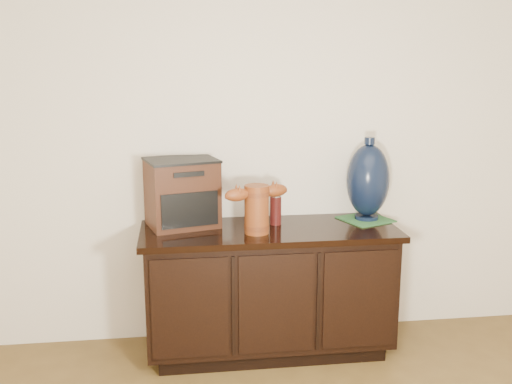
{
  "coord_description": "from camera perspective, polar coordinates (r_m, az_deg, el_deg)",
  "views": [
    {
      "loc": [
        -0.51,
        -1.01,
        1.71
      ],
      "look_at": [
        -0.08,
        2.18,
        0.98
      ],
      "focal_mm": 42.0,
      "sensor_mm": 36.0,
      "label": 1
    }
  ],
  "objects": [
    {
      "name": "green_mat",
      "position": [
        3.64,
        10.39,
        -2.57
      ],
      "size": [
        0.34,
        0.34,
        0.01
      ],
      "primitive_type": "cube",
      "rotation": [
        0.0,
        0.0,
        0.38
      ],
      "color": "#2B602F",
      "rests_on": "sideboard"
    },
    {
      "name": "sideboard",
      "position": [
        3.53,
        1.26,
        -9.22
      ],
      "size": [
        1.46,
        0.56,
        0.75
      ],
      "color": "black",
      "rests_on": "ground"
    },
    {
      "name": "spray_can",
      "position": [
        3.47,
        1.88,
        -1.58
      ],
      "size": [
        0.07,
        0.07,
        0.19
      ],
      "color": "maroon",
      "rests_on": "sideboard"
    },
    {
      "name": "lamp_base",
      "position": [
        3.59,
        10.62,
        1.08
      ],
      "size": [
        0.33,
        0.33,
        0.49
      ],
      "rotation": [
        0.0,
        0.0,
        0.38
      ],
      "color": "black",
      "rests_on": "green_mat"
    },
    {
      "name": "terracotta_vessel",
      "position": [
        3.28,
        0.06,
        -1.37
      ],
      "size": [
        0.38,
        0.19,
        0.27
      ],
      "rotation": [
        0.0,
        0.0,
        0.34
      ],
      "color": "brown",
      "rests_on": "sideboard"
    },
    {
      "name": "tv_radio",
      "position": [
        3.45,
        -7.06,
        -0.06
      ],
      "size": [
        0.46,
        0.4,
        0.39
      ],
      "rotation": [
        0.0,
        0.0,
        0.26
      ],
      "color": "#371A0D",
      "rests_on": "sideboard"
    },
    {
      "name": "room",
      "position": [
        1.2,
        18.14,
        -7.64
      ],
      "size": [
        5.0,
        5.0,
        5.0
      ],
      "color": "brown",
      "rests_on": "ground"
    }
  ]
}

